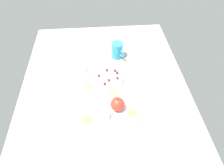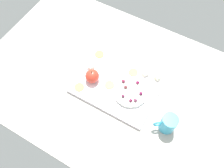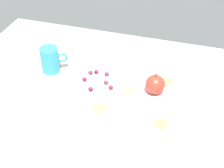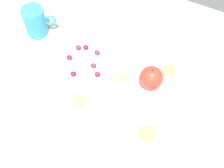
{
  "view_description": "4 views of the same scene",
  "coord_description": "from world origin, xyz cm",
  "px_view_note": "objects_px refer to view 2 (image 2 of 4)",
  "views": [
    {
      "loc": [
        -64.94,
        2.01,
        83.89
      ],
      "look_at": [
        4.93,
        -3.72,
        8.74
      ],
      "focal_mm": 32.51,
      "sensor_mm": 36.0,
      "label": 1
    },
    {
      "loc": [
        27.28,
        -49.43,
        103.61
      ],
      "look_at": [
        1.44,
        -3.86,
        8.64
      ],
      "focal_mm": 37.24,
      "sensor_mm": 36.0,
      "label": 2
    },
    {
      "loc": [
        -19.06,
        79.32,
        75.82
      ],
      "look_at": [
        5.15,
        -0.59,
        9.95
      ],
      "focal_mm": 51.19,
      "sensor_mm": 36.0,
      "label": 3
    },
    {
      "loc": [
        -19.19,
        41.27,
        80.61
      ],
      "look_at": [
        0.21,
        1.36,
        9.46
      ],
      "focal_mm": 49.71,
      "sensor_mm": 36.0,
      "label": 4
    }
  ],
  "objects_px": {
    "platter": "(117,85)",
    "grape_1": "(123,96)",
    "apple_whole": "(92,76)",
    "cheese_cube_2": "(91,67)",
    "grape_2": "(124,80)",
    "grape_0": "(131,100)",
    "grape_5": "(126,87)",
    "serving_dish": "(130,92)",
    "grape_3": "(141,93)",
    "cracker_3": "(133,72)",
    "cracker_0": "(79,87)",
    "cracker_2": "(109,85)",
    "cracker_1": "(99,54)",
    "grape_6": "(138,82)",
    "grape_4": "(135,100)",
    "cup": "(168,124)",
    "cheese_cube_1": "(158,77)",
    "cheese_cube_0": "(145,73)",
    "apple_slice_0": "(133,90)"
  },
  "relations": [
    {
      "from": "grape_5",
      "to": "grape_6",
      "type": "distance_m",
      "value": 0.06
    },
    {
      "from": "grape_0",
      "to": "cup",
      "type": "xyz_separation_m",
      "value": [
        0.19,
        -0.02,
        0.0
      ]
    },
    {
      "from": "apple_whole",
      "to": "serving_dish",
      "type": "bearing_deg",
      "value": 7.66
    },
    {
      "from": "grape_3",
      "to": "grape_5",
      "type": "xyz_separation_m",
      "value": [
        -0.08,
        -0.01,
        -0.0
      ]
    },
    {
      "from": "platter",
      "to": "grape_0",
      "type": "xyz_separation_m",
      "value": [
        0.1,
        -0.06,
        0.04
      ]
    },
    {
      "from": "cracker_2",
      "to": "grape_6",
      "type": "bearing_deg",
      "value": 28.47
    },
    {
      "from": "cracker_3",
      "to": "grape_0",
      "type": "distance_m",
      "value": 0.17
    },
    {
      "from": "serving_dish",
      "to": "grape_2",
      "type": "distance_m",
      "value": 0.06
    },
    {
      "from": "platter",
      "to": "apple_whole",
      "type": "relative_size",
      "value": 5.83
    },
    {
      "from": "cheese_cube_1",
      "to": "cracker_3",
      "type": "distance_m",
      "value": 0.12
    },
    {
      "from": "apple_whole",
      "to": "cracker_3",
      "type": "distance_m",
      "value": 0.2
    },
    {
      "from": "apple_whole",
      "to": "cheese_cube_1",
      "type": "distance_m",
      "value": 0.31
    },
    {
      "from": "cracker_1",
      "to": "grape_5",
      "type": "height_order",
      "value": "grape_5"
    },
    {
      "from": "platter",
      "to": "cracker_1",
      "type": "distance_m",
      "value": 0.2
    },
    {
      "from": "grape_3",
      "to": "grape_1",
      "type": "bearing_deg",
      "value": -141.77
    },
    {
      "from": "serving_dish",
      "to": "grape_3",
      "type": "xyz_separation_m",
      "value": [
        0.05,
        0.01,
        0.02
      ]
    },
    {
      "from": "serving_dish",
      "to": "grape_3",
      "type": "distance_m",
      "value": 0.05
    },
    {
      "from": "apple_whole",
      "to": "grape_1",
      "type": "relative_size",
      "value": 3.91
    },
    {
      "from": "cracker_0",
      "to": "cracker_1",
      "type": "xyz_separation_m",
      "value": [
        -0.02,
        0.21,
        0.0
      ]
    },
    {
      "from": "grape_2",
      "to": "apple_slice_0",
      "type": "height_order",
      "value": "grape_2"
    },
    {
      "from": "cracker_0",
      "to": "grape_6",
      "type": "height_order",
      "value": "grape_6"
    },
    {
      "from": "cheese_cube_0",
      "to": "cracker_1",
      "type": "height_order",
      "value": "cheese_cube_0"
    },
    {
      "from": "apple_whole",
      "to": "cracker_2",
      "type": "bearing_deg",
      "value": 9.94
    },
    {
      "from": "platter",
      "to": "grape_5",
      "type": "bearing_deg",
      "value": -10.03
    },
    {
      "from": "cheese_cube_1",
      "to": "grape_6",
      "type": "bearing_deg",
      "value": -130.03
    },
    {
      "from": "serving_dish",
      "to": "cheese_cube_0",
      "type": "bearing_deg",
      "value": 83.15
    },
    {
      "from": "platter",
      "to": "grape_2",
      "type": "bearing_deg",
      "value": 35.71
    },
    {
      "from": "grape_0",
      "to": "grape_4",
      "type": "height_order",
      "value": "same"
    },
    {
      "from": "cracker_2",
      "to": "grape_2",
      "type": "distance_m",
      "value": 0.07
    },
    {
      "from": "platter",
      "to": "grape_1",
      "type": "distance_m",
      "value": 0.09
    },
    {
      "from": "grape_3",
      "to": "grape_5",
      "type": "bearing_deg",
      "value": -176.0
    },
    {
      "from": "cracker_2",
      "to": "grape_0",
      "type": "relative_size",
      "value": 2.73
    },
    {
      "from": "cheese_cube_0",
      "to": "grape_1",
      "type": "height_order",
      "value": "grape_1"
    },
    {
      "from": "grape_0",
      "to": "grape_5",
      "type": "relative_size",
      "value": 1.0
    },
    {
      "from": "grape_6",
      "to": "apple_slice_0",
      "type": "bearing_deg",
      "value": -92.28
    },
    {
      "from": "grape_2",
      "to": "cracker_3",
      "type": "bearing_deg",
      "value": 80.78
    },
    {
      "from": "cheese_cube_1",
      "to": "cracker_2",
      "type": "distance_m",
      "value": 0.24
    },
    {
      "from": "cracker_2",
      "to": "cracker_3",
      "type": "xyz_separation_m",
      "value": [
        0.07,
        0.12,
        0.0
      ]
    },
    {
      "from": "apple_whole",
      "to": "cheese_cube_1",
      "type": "height_order",
      "value": "apple_whole"
    },
    {
      "from": "serving_dish",
      "to": "grape_5",
      "type": "bearing_deg",
      "value": 173.25
    },
    {
      "from": "cracker_1",
      "to": "cup",
      "type": "height_order",
      "value": "cup"
    },
    {
      "from": "grape_0",
      "to": "grape_1",
      "type": "xyz_separation_m",
      "value": [
        -0.04,
        0.0,
        0.0
      ]
    },
    {
      "from": "platter",
      "to": "cup",
      "type": "height_order",
      "value": "cup"
    },
    {
      "from": "apple_whole",
      "to": "cheese_cube_2",
      "type": "height_order",
      "value": "apple_whole"
    },
    {
      "from": "serving_dish",
      "to": "cracker_0",
      "type": "bearing_deg",
      "value": -157.46
    },
    {
      "from": "apple_whole",
      "to": "cracker_0",
      "type": "distance_m",
      "value": 0.08
    },
    {
      "from": "apple_whole",
      "to": "cheese_cube_2",
      "type": "distance_m",
      "value": 0.07
    },
    {
      "from": "cracker_0",
      "to": "grape_0",
      "type": "relative_size",
      "value": 2.73
    },
    {
      "from": "cheese_cube_0",
      "to": "grape_3",
      "type": "distance_m",
      "value": 0.12
    },
    {
      "from": "platter",
      "to": "cracker_2",
      "type": "xyz_separation_m",
      "value": [
        -0.03,
        -0.02,
        0.01
      ]
    }
  ]
}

